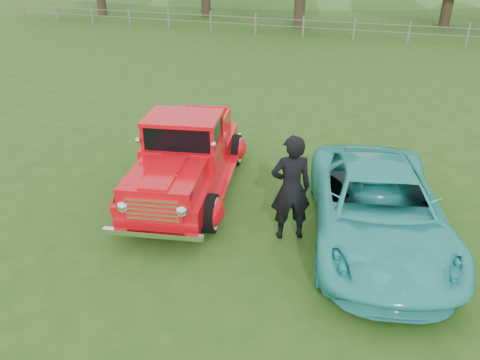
% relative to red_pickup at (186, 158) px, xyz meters
% --- Properties ---
extents(ground, '(140.00, 140.00, 0.00)m').
position_rel_red_pickup_xyz_m(ground, '(0.75, -1.80, -0.80)').
color(ground, '#254D14').
rests_on(ground, ground).
extents(distant_hills, '(116.00, 60.00, 18.00)m').
position_rel_red_pickup_xyz_m(distant_hills, '(-3.33, 57.67, -5.34)').
color(distant_hills, '#346927').
rests_on(distant_hills, ground).
extents(fence_line, '(48.00, 0.12, 1.20)m').
position_rel_red_pickup_xyz_m(fence_line, '(0.75, 20.20, -0.19)').
color(fence_line, '#6C645B').
rests_on(fence_line, ground).
extents(red_pickup, '(2.97, 5.24, 1.78)m').
position_rel_red_pickup_xyz_m(red_pickup, '(0.00, 0.00, 0.00)').
color(red_pickup, black).
rests_on(red_pickup, ground).
extents(teal_sedan, '(3.37, 5.31, 1.36)m').
position_rel_red_pickup_xyz_m(teal_sedan, '(4.10, -0.55, -0.11)').
color(teal_sedan, '#2DB5AF').
rests_on(teal_sedan, ground).
extents(man, '(0.88, 0.77, 2.03)m').
position_rel_red_pickup_xyz_m(man, '(2.58, -0.98, 0.22)').
color(man, black).
rests_on(man, ground).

